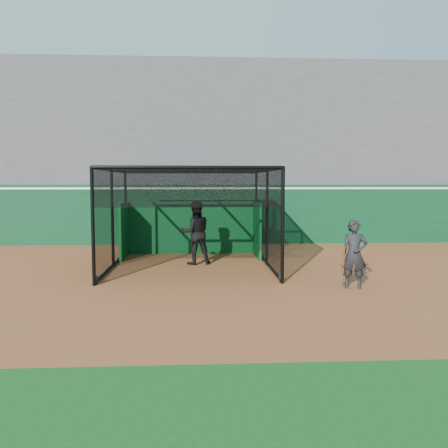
{
  "coord_description": "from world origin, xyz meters",
  "views": [
    {
      "loc": [
        -0.44,
        -11.53,
        2.59
      ],
      "look_at": [
        0.32,
        2.0,
        1.4
      ],
      "focal_mm": 38.0,
      "sensor_mm": 36.0,
      "label": 1
    }
  ],
  "objects": [
    {
      "name": "batter",
      "position": [
        -0.51,
        3.41,
        1.01
      ],
      "size": [
        1.11,
        0.95,
        2.01
      ],
      "primitive_type": "imported",
      "rotation": [
        0.0,
        0.0,
        3.35
      ],
      "color": "black",
      "rests_on": "ground"
    },
    {
      "name": "ground",
      "position": [
        0.0,
        0.0,
        0.0
      ],
      "size": [
        120.0,
        120.0,
        0.0
      ],
      "primitive_type": "plane",
      "color": "#95522B",
      "rests_on": "ground"
    },
    {
      "name": "outfield_wall",
      "position": [
        0.0,
        8.5,
        1.29
      ],
      "size": [
        50.0,
        0.5,
        2.5
      ],
      "color": "#0A3B1D",
      "rests_on": "ground"
    },
    {
      "name": "grandstand",
      "position": [
        0.0,
        12.27,
        4.48
      ],
      "size": [
        50.0,
        7.85,
        8.95
      ],
      "color": "#4C4C4F",
      "rests_on": "ground"
    },
    {
      "name": "batting_cage",
      "position": [
        -0.66,
        3.11,
        1.48
      ],
      "size": [
        4.86,
        5.54,
        2.97
      ],
      "color": "black",
      "rests_on": "ground"
    },
    {
      "name": "on_deck_player",
      "position": [
        3.38,
        -0.28,
        0.84
      ],
      "size": [
        0.69,
        0.53,
        1.68
      ],
      "color": "black",
      "rests_on": "ground"
    }
  ]
}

